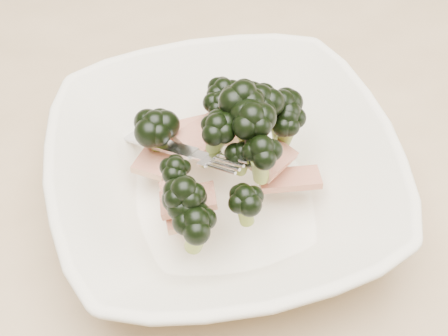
{
  "coord_description": "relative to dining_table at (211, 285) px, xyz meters",
  "views": [
    {
      "loc": [
        -0.05,
        -0.31,
        1.22
      ],
      "look_at": [
        0.02,
        0.03,
        0.8
      ],
      "focal_mm": 50.0,
      "sensor_mm": 36.0,
      "label": 1
    }
  ],
  "objects": [
    {
      "name": "dining_table",
      "position": [
        0.0,
        0.0,
        0.0
      ],
      "size": [
        1.2,
        0.8,
        0.75
      ],
      "color": "tan",
      "rests_on": "ground"
    },
    {
      "name": "broccoli_dish",
      "position": [
        0.02,
        0.03,
        0.14
      ],
      "size": [
        0.32,
        0.32,
        0.13
      ],
      "color": "#EDE2C9",
      "rests_on": "dining_table"
    }
  ]
}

